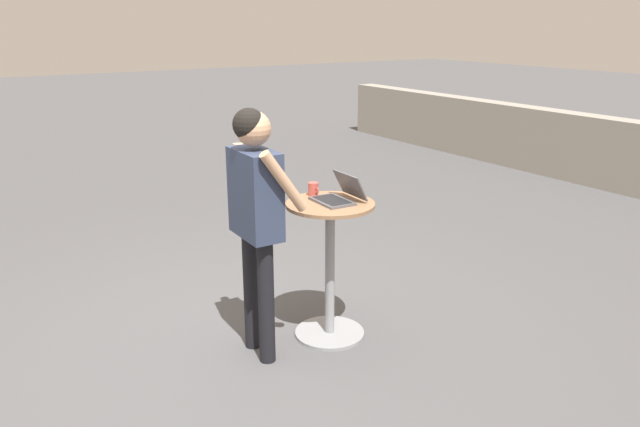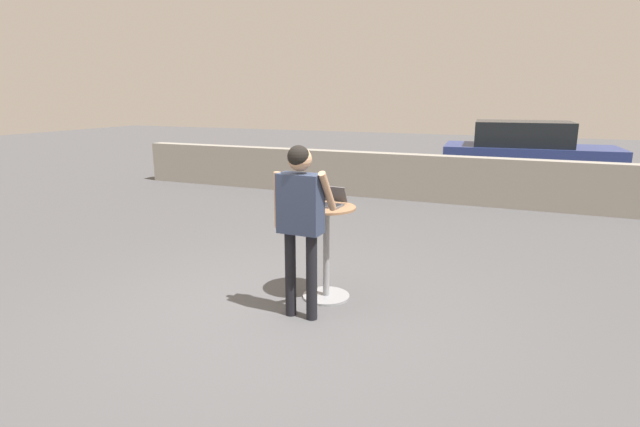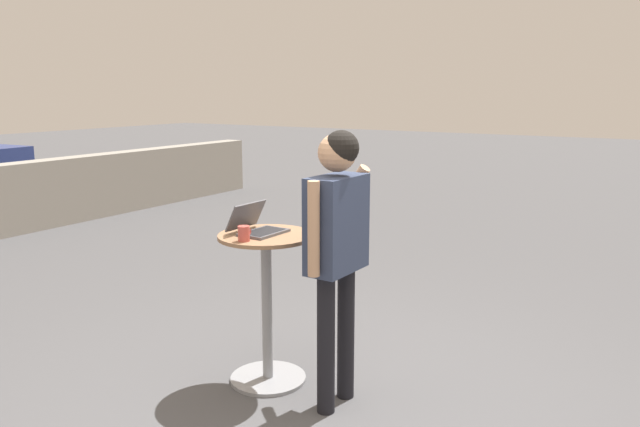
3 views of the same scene
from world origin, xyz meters
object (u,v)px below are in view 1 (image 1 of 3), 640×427
Objects in this scene: cafe_table at (330,261)px; standing_person at (255,202)px; laptop at (339,195)px; coffee_mug at (313,189)px.

standing_person is at bearing -94.32° from cafe_table.
laptop is 0.19× the size of standing_person.
cafe_table is 3.16× the size of laptop.
coffee_mug is at bearing -163.26° from laptop.
laptop is 2.96× the size of coffee_mug.
standing_person is (0.18, -0.56, 0.03)m from coffee_mug.
cafe_table is at bearing -0.47° from coffee_mug.
standing_person reaches higher than laptop.
cafe_table is 0.59× the size of standing_person.
standing_person is at bearing -94.03° from laptop.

